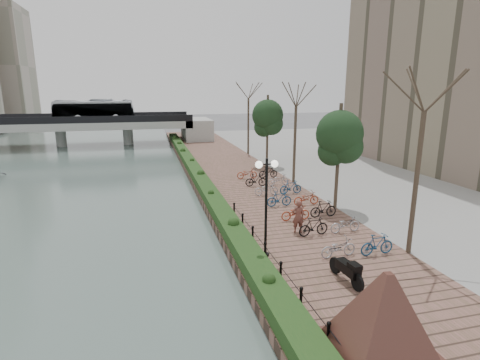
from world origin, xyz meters
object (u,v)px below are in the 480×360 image
object	(u,v)px
granite_monument	(384,318)
pedestrian	(298,217)
motorcycle	(346,268)
lamppost	(266,186)

from	to	relation	value
granite_monument	pedestrian	size ratio (longest dim) A/B	2.93
granite_monument	pedestrian	world-z (taller)	granite_monument
granite_monument	motorcycle	bearing A→B (deg)	72.63
pedestrian	lamppost	bearing A→B (deg)	49.95
lamppost	pedestrian	size ratio (longest dim) A/B	2.56
lamppost	pedestrian	distance (m)	4.12
motorcycle	pedestrian	bearing A→B (deg)	82.21
motorcycle	granite_monument	bearing A→B (deg)	-113.03
granite_monument	lamppost	world-z (taller)	lamppost
pedestrian	granite_monument	bearing A→B (deg)	88.84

